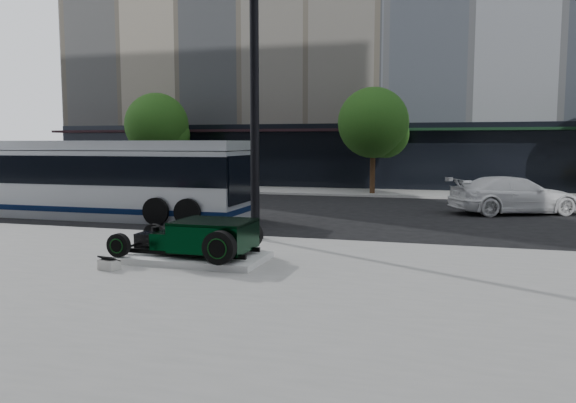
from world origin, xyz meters
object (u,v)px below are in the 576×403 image
(hot_rod, at_px, (205,237))
(transit_bus, at_px, (94,178))
(lamppost, at_px, (255,101))
(white_sedan, at_px, (514,195))

(hot_rod, height_order, transit_bus, transit_bus)
(hot_rod, bearing_deg, transit_bus, 138.65)
(lamppost, height_order, white_sedan, lamppost)
(lamppost, distance_m, white_sedan, 12.44)
(lamppost, bearing_deg, white_sedan, 49.56)
(hot_rod, relative_size, white_sedan, 0.62)
(hot_rod, distance_m, transit_bus, 10.40)
(lamppost, xyz_separation_m, white_sedan, (7.79, 9.14, -3.25))
(lamppost, relative_size, transit_bus, 0.69)
(hot_rod, height_order, lamppost, lamppost)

